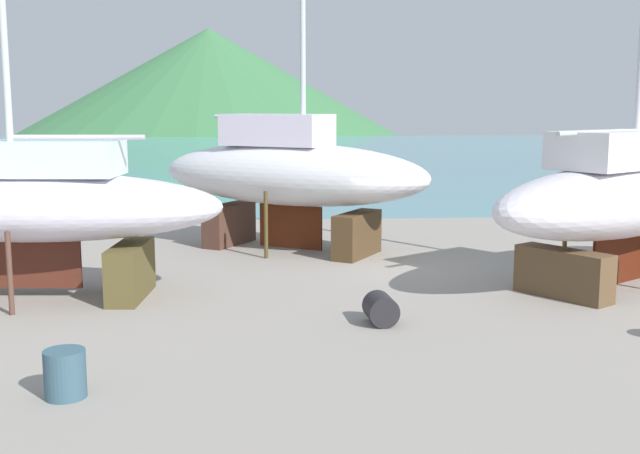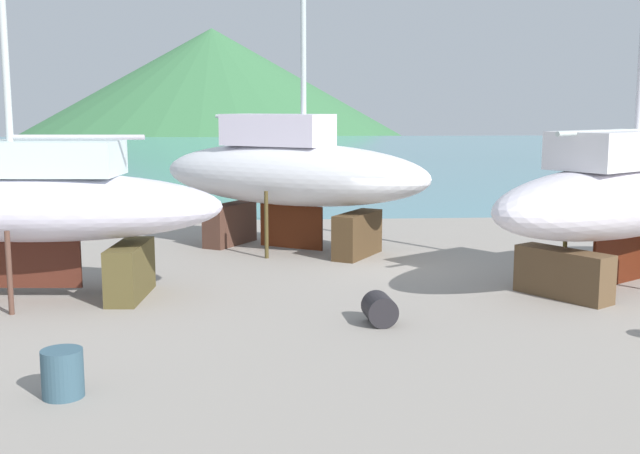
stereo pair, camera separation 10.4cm
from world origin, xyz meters
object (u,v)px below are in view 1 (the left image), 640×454
sailboat_small_center (35,207)px  sailboat_large_starboard (289,173)px  sailboat_mid_port (622,198)px  barrel_tar_black (381,309)px  barrel_tipped_right (65,374)px

sailboat_small_center → sailboat_large_starboard: sailboat_large_starboard is taller
sailboat_mid_port → barrel_tar_black: (-6.66, -3.32, -1.90)m
sailboat_large_starboard → barrel_tipped_right: 13.32m
sailboat_small_center → barrel_tar_black: sailboat_small_center is taller
sailboat_large_starboard → barrel_tar_black: sailboat_large_starboard is taller
sailboat_mid_port → sailboat_small_center: (-14.49, -0.40, -0.03)m
sailboat_small_center → sailboat_large_starboard: (6.22, 5.81, 0.26)m
sailboat_mid_port → sailboat_large_starboard: (-8.27, 5.41, 0.22)m
barrel_tar_black → sailboat_small_center: bearing=159.5°
sailboat_mid_port → barrel_tipped_right: bearing=176.1°
barrel_tipped_right → barrel_tar_black: 6.77m
barrel_tipped_right → sailboat_large_starboard: bearing=72.4°
sailboat_large_starboard → barrel_tipped_right: bearing=-76.5°
barrel_tipped_right → barrel_tar_black: (5.59, 3.81, -0.06)m
sailboat_small_center → barrel_tar_black: size_ratio=16.34×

